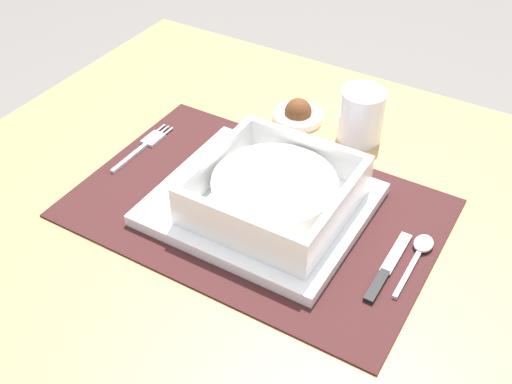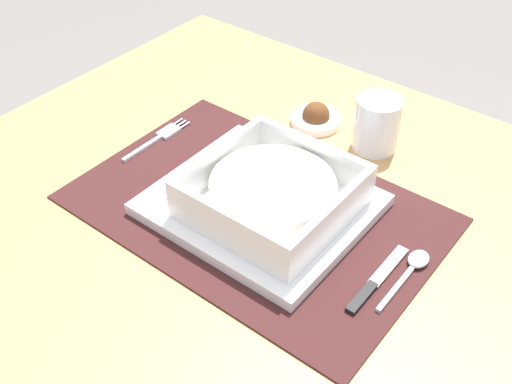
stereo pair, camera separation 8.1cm
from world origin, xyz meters
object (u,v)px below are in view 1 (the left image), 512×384
object	(u,v)px
fork	(146,144)
condiment_saucer	(298,114)
spoon	(420,250)
dining_table	(274,260)
porridge_bowl	(274,193)
butter_knife	(386,270)
drinking_glass	(361,118)

from	to	relation	value
fork	condiment_saucer	size ratio (longest dim) A/B	1.68
spoon	condiment_saucer	distance (m)	0.33
dining_table	porridge_bowl	distance (m)	0.14
butter_knife	drinking_glass	xyz separation A→B (m)	(-0.14, 0.24, 0.03)
fork	drinking_glass	xyz separation A→B (m)	(0.27, 0.19, 0.03)
dining_table	fork	size ratio (longest dim) A/B	7.29
butter_knife	condiment_saucer	distance (m)	0.34
butter_knife	spoon	bearing A→B (deg)	62.53
dining_table	fork	distance (m)	0.26
porridge_bowl	drinking_glass	bearing A→B (deg)	83.96
butter_knife	drinking_glass	world-z (taller)	drinking_glass
fork	butter_knife	size ratio (longest dim) A/B	1.02
dining_table	spoon	bearing A→B (deg)	5.44
fork	spoon	distance (m)	0.43
dining_table	fork	bearing A→B (deg)	174.23
drinking_glass	condiment_saucer	world-z (taller)	drinking_glass
fork	butter_knife	bearing A→B (deg)	-6.99
fork	drinking_glass	size ratio (longest dim) A/B	1.62
fork	spoon	world-z (taller)	spoon
fork	condiment_saucer	distance (m)	0.24
butter_knife	condiment_saucer	bearing A→B (deg)	133.56
condiment_saucer	fork	bearing A→B (deg)	-131.48
dining_table	porridge_bowl	xyz separation A→B (m)	(0.01, -0.01, 0.14)
dining_table	porridge_bowl	bearing A→B (deg)	-70.53
spoon	drinking_glass	bearing A→B (deg)	126.33
porridge_bowl	butter_knife	size ratio (longest dim) A/B	1.45
porridge_bowl	butter_knife	distance (m)	0.17
spoon	drinking_glass	world-z (taller)	drinking_glass
drinking_glass	porridge_bowl	bearing A→B (deg)	-96.04
spoon	butter_knife	world-z (taller)	spoon
porridge_bowl	butter_knife	bearing A→B (deg)	-6.16
fork	dining_table	bearing A→B (deg)	-4.89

